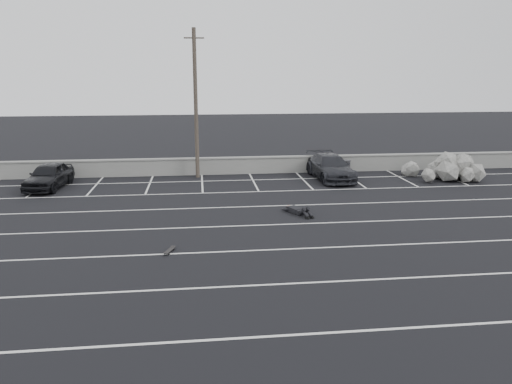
{
  "coord_description": "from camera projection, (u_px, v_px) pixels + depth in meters",
  "views": [
    {
      "loc": [
        -2.19,
        -16.81,
        6.23
      ],
      "look_at": [
        0.35,
        4.81,
        1.0
      ],
      "focal_mm": 35.0,
      "sensor_mm": 36.0,
      "label": 1
    }
  ],
  "objects": [
    {
      "name": "car_left",
      "position": [
        49.0,
        176.0,
        27.4
      ],
      "size": [
        2.15,
        4.3,
        1.41
      ],
      "primitive_type": "imported",
      "rotation": [
        0.0,
        0.0,
        -0.12
      ],
      "color": "black",
      "rests_on": "ground"
    },
    {
      "name": "seawall",
      "position": [
        233.0,
        165.0,
        31.33
      ],
      "size": [
        50.0,
        0.45,
        1.06
      ],
      "color": "gray",
      "rests_on": "ground"
    },
    {
      "name": "car_right",
      "position": [
        330.0,
        167.0,
        29.78
      ],
      "size": [
        2.28,
        5.04,
        1.43
      ],
      "primitive_type": "imported",
      "rotation": [
        0.0,
        0.0,
        0.06
      ],
      "color": "black",
      "rests_on": "ground"
    },
    {
      "name": "stall_lines",
      "position": [
        247.0,
        216.0,
        22.18
      ],
      "size": [
        36.0,
        20.05,
        0.01
      ],
      "color": "silver",
      "rests_on": "ground"
    },
    {
      "name": "ground",
      "position": [
        262.0,
        250.0,
        17.94
      ],
      "size": [
        120.0,
        120.0,
        0.0
      ],
      "primitive_type": "plane",
      "color": "black",
      "rests_on": "ground"
    },
    {
      "name": "riprap_pile",
      "position": [
        451.0,
        170.0,
        29.63
      ],
      "size": [
        4.47,
        3.4,
        1.44
      ],
      "color": "gray",
      "rests_on": "ground"
    },
    {
      "name": "utility_pole",
      "position": [
        196.0,
        104.0,
        29.4
      ],
      "size": [
        1.16,
        0.23,
        8.73
      ],
      "color": "#4C4238",
      "rests_on": "ground"
    },
    {
      "name": "skateboard",
      "position": [
        169.0,
        251.0,
        17.73
      ],
      "size": [
        0.39,
        0.69,
        0.08
      ],
      "rotation": [
        0.0,
        0.0,
        -0.34
      ],
      "color": "black",
      "rests_on": "ground"
    },
    {
      "name": "person",
      "position": [
        295.0,
        207.0,
        22.71
      ],
      "size": [
        2.65,
        3.04,
        0.47
      ],
      "primitive_type": null,
      "rotation": [
        0.0,
        0.0,
        0.41
      ],
      "color": "black",
      "rests_on": "ground"
    },
    {
      "name": "trash_bin",
      "position": [
        346.0,
        167.0,
        31.07
      ],
      "size": [
        0.68,
        0.68,
        0.91
      ],
      "rotation": [
        0.0,
        0.0,
        -0.15
      ],
      "color": "#28282B",
      "rests_on": "ground"
    }
  ]
}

